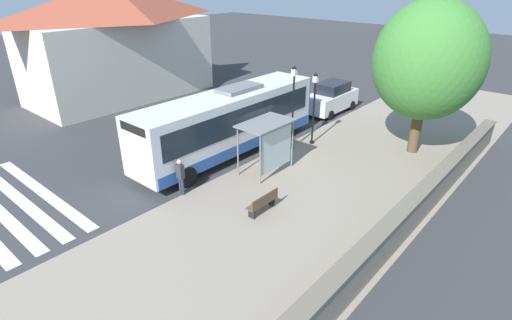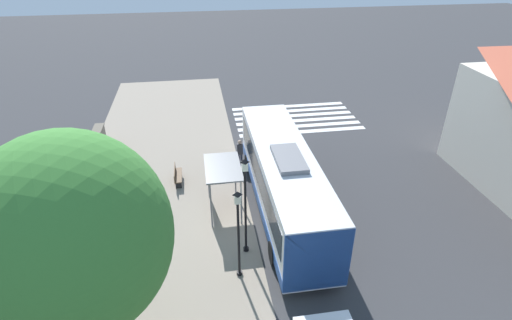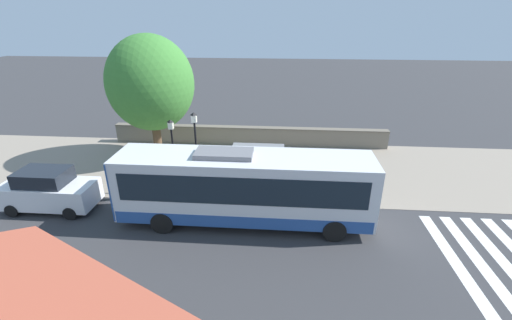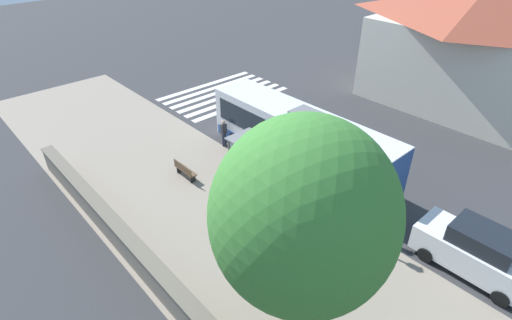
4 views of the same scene
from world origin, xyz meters
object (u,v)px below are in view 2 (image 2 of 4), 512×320
object	(u,v)px
bus	(283,179)
street_lamp_near	(238,228)
shade_tree	(73,236)
bus_shelter	(220,175)
pedestrian	(240,151)
street_lamp_far	(245,200)
bench	(177,175)

from	to	relation	value
bus	street_lamp_near	bearing A→B (deg)	-123.49
shade_tree	bus_shelter	bearing A→B (deg)	58.01
pedestrian	street_lamp_near	xyz separation A→B (m)	(-1.10, -8.64, 1.42)
bus	street_lamp_far	distance (m)	3.56
bus_shelter	street_lamp_far	distance (m)	3.23
bus	pedestrian	size ratio (longest dim) A/B	6.64
bus	shade_tree	size ratio (longest dim) A/B	1.43
bench	street_lamp_near	bearing A→B (deg)	-70.95
street_lamp_near	bench	bearing A→B (deg)	109.05
pedestrian	bench	bearing A→B (deg)	-161.33
bus	street_lamp_far	size ratio (longest dim) A/B	2.47
pedestrian	bus	bearing A→B (deg)	-71.48
street_lamp_near	shade_tree	bearing A→B (deg)	-150.72
pedestrian	bus_shelter	bearing A→B (deg)	-109.00
pedestrian	street_lamp_near	bearing A→B (deg)	-97.23
bus	bench	distance (m)	6.37
pedestrian	shade_tree	xyz separation A→B (m)	(-5.89, -11.33, 3.92)
bus_shelter	bus	bearing A→B (deg)	-7.73
bus_shelter	pedestrian	xyz separation A→B (m)	(1.46, 4.23, -1.09)
bench	shade_tree	xyz separation A→B (m)	(-2.24, -10.10, 4.46)
shade_tree	street_lamp_near	bearing A→B (deg)	29.28
bus_shelter	street_lamp_near	world-z (taller)	street_lamp_near
bench	pedestrian	bearing A→B (deg)	18.67
bus_shelter	pedestrian	world-z (taller)	bus_shelter
pedestrian	street_lamp_far	xyz separation A→B (m)	(-0.64, -7.29, 1.71)
street_lamp_near	bus	bearing A→B (deg)	56.51
shade_tree	bus	bearing A→B (deg)	41.95
pedestrian	street_lamp_near	world-z (taller)	street_lamp_near
street_lamp_far	pedestrian	bearing A→B (deg)	84.95
bus_shelter	pedestrian	distance (m)	4.60
pedestrian	street_lamp_near	size ratio (longest dim) A/B	0.42
bus_shelter	pedestrian	bearing A→B (deg)	71.00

